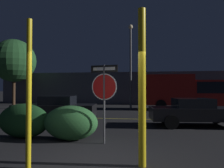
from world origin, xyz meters
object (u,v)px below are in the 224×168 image
Objects in this scene: delivery_truck at (184,91)px; yellow_pole_left at (29,93)px; hedge_bush_1 at (24,121)px; hedge_bush_2 at (71,123)px; passing_car_3 at (195,112)px; tree_0 at (14,61)px; street_lamp at (131,60)px; yellow_pole_right at (142,87)px; stop_sign at (104,87)px; passing_car_2 at (56,109)px.

yellow_pole_left is at bearing -19.67° from delivery_truck.
hedge_bush_1 reaches higher than hedge_bush_2.
passing_car_3 is 19.60m from tree_0.
yellow_pole_right is at bearing -84.95° from street_lamp.
stop_sign is at bearing -12.36° from hedge_bush_2.
tree_0 is (-13.67, 16.25, 2.92)m from yellow_pole_right.
passing_car_3 is 8.86m from street_lamp.
hedge_bush_1 is (-2.88, 0.30, -1.14)m from stop_sign.
stop_sign is 11.39m from street_lamp.
hedge_bush_2 is 0.29× the size of delivery_truck.
yellow_pole_left reaches higher than hedge_bush_1.
yellow_pole_right is 0.50× the size of street_lamp.
hedge_bush_2 is at bearing 138.54° from yellow_pole_right.
stop_sign is 1.67m from hedge_bush_2.
stop_sign is 0.35× the size of tree_0.
street_lamp is at bearing -14.62° from tree_0.
passing_car_3 is (4.64, 3.47, 0.08)m from hedge_bush_2.
stop_sign is at bearing -90.27° from street_lamp.
hedge_bush_1 is 1.00× the size of hedge_bush_2.
delivery_truck is 0.89× the size of street_lamp.
hedge_bush_1 is 0.26× the size of street_lamp.
street_lamp is (-3.42, 7.41, 3.45)m from passing_car_3.
yellow_pole_left is 0.46× the size of street_lamp.
street_lamp is 1.01× the size of tree_0.
passing_car_2 is at bearing -97.32° from passing_car_3.
stop_sign is 0.70× the size of yellow_pole_right.
yellow_pole_left is 0.52× the size of delivery_truck.
stop_sign is 12.59m from delivery_truck.
tree_0 is (-12.52, 3.27, 0.56)m from street_lamp.
tree_0 reaches higher than yellow_pole_left.
yellow_pole_right is 0.82× the size of passing_car_3.
passing_car_2 is at bearing 127.76° from yellow_pole_right.
yellow_pole_left reaches higher than passing_car_2.
hedge_bush_1 is at bearing 122.66° from yellow_pole_left.
hedge_bush_2 is at bearing -51.40° from tree_0.
street_lamp is at bearing -79.49° from delivery_truck.
street_lamp is (-1.15, 12.98, 2.36)m from yellow_pole_right.
delivery_truck reaches higher than passing_car_2.
delivery_truck reaches higher than hedge_bush_1.
yellow_pole_right is at bearing -147.78° from passing_car_2.
passing_car_3 is 0.61× the size of tree_0.
stop_sign is 0.58× the size of passing_car_3.
delivery_truck is at bearing 76.94° from yellow_pole_right.
street_lamp reaches higher than passing_car_2.
yellow_pole_right reaches higher than passing_car_3.
tree_0 reaches higher than yellow_pole_right.
yellow_pole_left is 0.46× the size of tree_0.
tree_0 reaches higher than passing_car_3.
hedge_bush_1 is at bearing -176.03° from stop_sign.
yellow_pole_right is at bearing -49.92° from tree_0.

